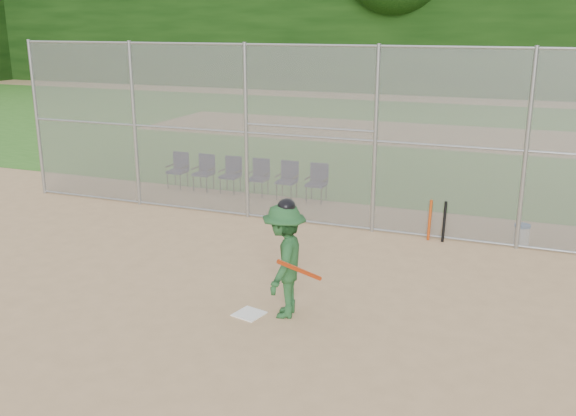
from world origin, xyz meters
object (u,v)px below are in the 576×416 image
(water_cooler, at_px, (522,234))
(chair_0, at_px, (177,170))
(batter_at_plate, at_px, (284,260))
(home_plate, at_px, (249,314))

(water_cooler, bearing_deg, chair_0, 170.49)
(batter_at_plate, height_order, chair_0, batter_at_plate)
(home_plate, height_order, chair_0, chair_0)
(home_plate, distance_m, water_cooler, 6.39)
(home_plate, relative_size, batter_at_plate, 0.22)
(home_plate, relative_size, chair_0, 0.44)
(batter_at_plate, xyz_separation_m, water_cooler, (3.32, 4.91, -0.70))
(batter_at_plate, distance_m, chair_0, 8.63)
(chair_0, bearing_deg, batter_at_plate, -48.22)
(home_plate, xyz_separation_m, chair_0, (-5.23, 6.63, 0.47))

